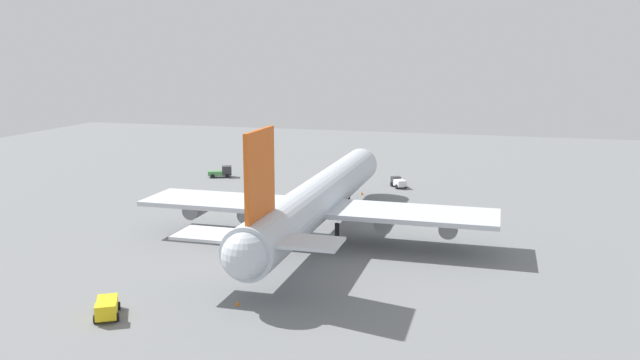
# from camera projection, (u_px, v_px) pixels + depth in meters

# --- Properties ---
(ground_plane) EXTENTS (268.37, 268.37, 0.00)m
(ground_plane) POSITION_uv_depth(u_px,v_px,m) (320.00, 235.00, 101.44)
(ground_plane) COLOR slate
(cargo_airplane) EXTENTS (67.09, 54.15, 19.59)m
(cargo_airplane) POSITION_uv_depth(u_px,v_px,m) (320.00, 198.00, 100.00)
(cargo_airplane) COLOR silver
(cargo_airplane) RESTS_ON ground_plane
(fuel_truck) EXTENTS (5.53, 4.46, 2.05)m
(fuel_truck) POSITION_uv_depth(u_px,v_px,m) (107.00, 307.00, 69.95)
(fuel_truck) COLOR yellow
(fuel_truck) RESTS_ON ground_plane
(pushback_tractor) EXTENTS (4.60, 3.88, 2.05)m
(pushback_tractor) POSITION_uv_depth(u_px,v_px,m) (398.00, 182.00, 136.96)
(pushback_tractor) COLOR #333338
(pushback_tractor) RESTS_ON ground_plane
(baggage_tug) EXTENTS (3.89, 5.68, 2.54)m
(baggage_tug) POSITION_uv_depth(u_px,v_px,m) (222.00, 172.00, 148.09)
(baggage_tug) COLOR #333338
(baggage_tug) RESTS_ON ground_plane
(safety_cone_nose) EXTENTS (0.51, 0.51, 0.73)m
(safety_cone_nose) POSITION_uv_depth(u_px,v_px,m) (362.00, 193.00, 129.81)
(safety_cone_nose) COLOR orange
(safety_cone_nose) RESTS_ON ground_plane
(safety_cone_tail) EXTENTS (0.45, 0.45, 0.64)m
(safety_cone_tail) POSITION_uv_depth(u_px,v_px,m) (237.00, 303.00, 73.19)
(safety_cone_tail) COLOR orange
(safety_cone_tail) RESTS_ON ground_plane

